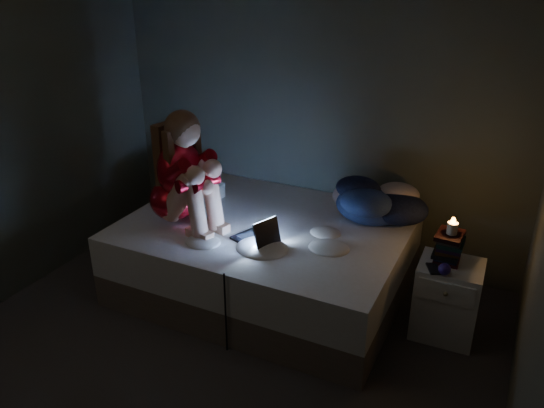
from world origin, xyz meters
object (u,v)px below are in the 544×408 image
Objects in this scene: candle at (453,226)px; bed at (266,256)px; phone at (433,268)px; nightstand at (447,299)px; woman at (172,166)px; laptop at (254,228)px.

bed is at bearing -177.18° from candle.
candle reaches higher than phone.
woman is at bearing -173.25° from nightstand.
laptop is (0.06, -0.30, 0.40)m from bed.
bed is 3.77× the size of nightstand.
candle reaches higher than bed.
laptop reaches higher than nightstand.
bed is 0.50m from laptop.
phone is at bearing -4.05° from bed.
woman is 2.85× the size of laptop.
woman is at bearing -157.44° from bed.
phone is (1.28, -0.09, 0.27)m from bed.
bed is at bearing 123.62° from laptop.
nightstand is 6.95× the size of candle.
woman is at bearing 162.66° from phone.
candle is (1.35, 0.07, 0.53)m from bed.
bed reaches higher than phone.
laptop reaches higher than bed.
laptop is at bearing 9.92° from woman.
bed is 1.01m from woman.
candle is at bearing 37.49° from laptop.
bed is 1.31m from phone.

